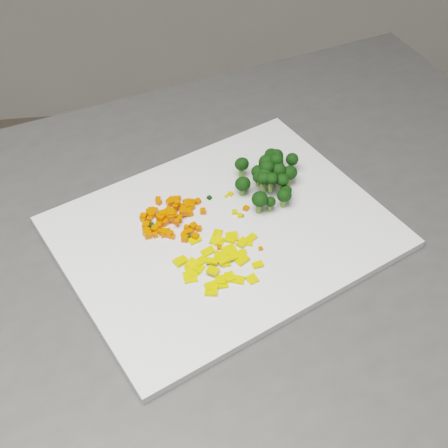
{
  "coord_description": "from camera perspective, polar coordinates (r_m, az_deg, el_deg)",
  "views": [
    {
      "loc": [
        -0.18,
        -0.19,
        1.52
      ],
      "look_at": [
        -0.11,
        0.39,
        0.92
      ],
      "focal_mm": 50.0,
      "sensor_mm": 36.0,
      "label": 1
    }
  ],
  "objects": [
    {
      "name": "carrot_cube_51",
      "position": [
        0.86,
        -4.83,
        1.11
      ],
      "size": [
        0.01,
        0.01,
        0.01
      ],
      "primitive_type": "cube",
      "rotation": [
        0.0,
        0.0,
        1.94
      ],
      "color": "#E64902",
      "rests_on": "carrot_pile"
    },
    {
      "name": "carrot_cube_30",
      "position": [
        0.85,
        -5.8,
        0.56
      ],
      "size": [
        0.01,
        0.01,
        0.01
      ],
      "primitive_type": "cube",
      "rotation": [
        0.0,
        0.0,
        2.48
      ],
      "color": "#E64902",
      "rests_on": "carrot_pile"
    },
    {
      "name": "carrot_cube_40",
      "position": [
        0.87,
        -7.38,
        0.65
      ],
      "size": [
        0.01,
        0.01,
        0.01
      ],
      "primitive_type": "cube",
      "rotation": [
        0.0,
        0.0,
        1.21
      ],
      "color": "#E64902",
      "rests_on": "carrot_pile"
    },
    {
      "name": "broccoli_floret_9",
      "position": [
        0.9,
        3.83,
        5.37
      ],
      "size": [
        0.03,
        0.03,
        0.03
      ],
      "primitive_type": null,
      "color": "black",
      "rests_on": "broccoli_pile"
    },
    {
      "name": "carrot_cube_37",
      "position": [
        0.87,
        -1.94,
        1.17
      ],
      "size": [
        0.01,
        0.01,
        0.01
      ],
      "primitive_type": "cube",
      "rotation": [
        0.0,
        0.0,
        1.59
      ],
      "color": "#E64902",
      "rests_on": "carrot_pile"
    },
    {
      "name": "pepper_chunk_0",
      "position": [
        0.81,
        -3.99,
        -3.41
      ],
      "size": [
        0.02,
        0.02,
        0.01
      ],
      "primitive_type": "cube",
      "rotation": [
        -0.05,
        0.1,
        0.54
      ],
      "color": "#DAB50B",
      "rests_on": "pepper_pile"
    },
    {
      "name": "carrot_cube_0",
      "position": [
        0.89,
        -4.16,
        2.36
      ],
      "size": [
        0.01,
        0.01,
        0.01
      ],
      "primitive_type": "cube",
      "rotation": [
        0.0,
        0.0,
        1.39
      ],
      "color": "#E64902",
      "rests_on": "carrot_pile"
    },
    {
      "name": "broccoli_floret_11",
      "position": [
        0.94,
        4.29,
        6.1
      ],
      "size": [
        0.03,
        0.03,
        0.02
      ],
      "primitive_type": null,
      "color": "black",
      "rests_on": "broccoli_pile"
    },
    {
      "name": "carrot_cube_69",
      "position": [
        0.84,
        -3.47,
        -0.84
      ],
      "size": [
        0.01,
        0.01,
        0.01
      ],
      "primitive_type": "cube",
      "rotation": [
        0.0,
        0.0,
        0.38
      ],
      "color": "#E64902",
      "rests_on": "carrot_pile"
    },
    {
      "name": "stray_bit_1",
      "position": [
        0.87,
        0.97,
        1.11
      ],
      "size": [
        0.01,
        0.01,
        0.0
      ],
      "primitive_type": "cube",
      "rotation": [
        0.0,
        0.0,
        3.11
      ],
      "color": "#DAB50B",
      "rests_on": "cutting_board"
    },
    {
      "name": "carrot_cube_72",
      "position": [
        0.87,
        -3.29,
        1.39
      ],
      "size": [
        0.01,
        0.01,
        0.01
      ],
      "primitive_type": "cube",
      "rotation": [
        0.0,
        0.0,
        2.51
      ],
      "color": "#E64902",
      "rests_on": "carrot_pile"
    },
    {
      "name": "carrot_cube_36",
      "position": [
        0.85,
        -4.62,
        0.96
      ],
      "size": [
        0.01,
        0.01,
        0.01
      ],
      "primitive_type": "cube",
      "rotation": [
        0.0,
        0.0,
        0.48
      ],
      "color": "#E64902",
      "rests_on": "carrot_pile"
    },
    {
      "name": "pepper_chunk_10",
      "position": [
        0.82,
        -1.47,
        -2.53
      ],
      "size": [
        0.02,
        0.02,
        0.01
      ],
      "primitive_type": "cube",
      "rotation": [
        0.13,
        -0.0,
        0.49
      ],
      "color": "#DAB50B",
      "rests_on": "pepper_pile"
    },
    {
      "name": "carrot_cube_26",
      "position": [
        0.87,
        -4.3,
        1.92
      ],
      "size": [
        0.01,
        0.01,
        0.01
      ],
      "primitive_type": "cube",
      "rotation": [
        0.0,
        0.0,
        0.16
      ],
      "color": "#E64902",
      "rests_on": "carrot_pile"
    },
    {
      "name": "counter_block",
      "position": [
        1.22,
        0.18,
        -15.74
      ],
      "size": [
        1.24,
        1.03,
        0.9
      ],
      "primitive_type": "cube",
      "rotation": [
        0.0,
        0.0,
        0.3
      ],
      "color": "#403F3D",
      "rests_on": "ground"
    },
    {
      "name": "carrot_cube_44",
      "position": [
        0.87,
        -3.34,
        1.05
      ],
      "size": [
        0.01,
        0.01,
        0.01
      ],
      "primitive_type": "cube",
      "rotation": [
        0.0,
        0.0,
        1.83
      ],
      "color": "#E64902",
      "rests_on": "carrot_pile"
    },
    {
      "name": "carrot_cube_13",
      "position": [
        0.84,
        -5.37,
        -0.95
      ],
      "size": [
        0.01,
        0.01,
        0.01
      ],
      "primitive_type": "cube",
      "rotation": [
        0.0,
        0.0,
        2.67
      ],
      "color": "#E64902",
      "rests_on": "carrot_pile"
    },
    {
      "name": "broccoli_floret_13",
      "position": [
        0.89,
        3.71,
        4.37
      ],
      "size": [
        0.03,
        0.03,
        0.02
      ],
      "primitive_type": null,
      "color": "black",
      "rests_on": "broccoli_pile"
    },
    {
      "name": "stray_bit_13",
      "position": [
        0.9,
        0.6,
        2.77
      ],
      "size": [
        0.01,
        0.01,
        0.0
      ],
      "primitive_type": "cube",
      "rotation": [
        0.0,
        0.0,
        2.35
      ],
      "color": "#DAB50B",
      "rests_on": "cutting_board"
    },
    {
      "name": "carrot_cube_35",
      "position": [
        0.86,
        -4.18,
        0.48
      ],
      "size": [
        0.01,
        0.01,
        0.01
      ],
      "primitive_type": "cube",
      "rotation": [
        0.0,
        0.0,
        1.55
      ],
      "color": "#E64902",
      "rests_on": "carrot_pile"
    },
    {
      "name": "carrot_cube_67",
      "position": [
        0.88,
        -4.83,
        2.14
      ],
      "size": [
        0.01,
        0.01,
        0.01
      ],
      "primitive_type": "cube",
      "rotation": [
        0.0,
        0.0,
        2.42
      ],
      "color": "#E64902",
      "rests_on": "carrot_pile"
    },
    {
      "name": "pepper_chunk_28",
      "position": [
        0.8,
        -3.0,
        -4.38
      ],
      "size": [
        0.02,
        0.02,
        0.0
      ],
      "primitive_type": "cube",
      "rotation": [
        0.06,
        0.02,
        1.91
      ],
      "color": "#DAB50B",
      "rests_on": "pepper_pile"
    },
    {
      "name": "broccoli_pile",
      "position": [
        0.89,
        4.2,
        4.51
      ],
      "size": [
        0.11,
        0.11,
        0.05
      ],
      "primitive_type": null,
      "color": "black",
      "rests_on": "cutting_board"
    },
    {
      "name": "carrot_cube_25",
      "position": [
        0.89,
        -6.05,
        2.25
      ],
      "size": [
        0.01,
        0.01,
        0.01
      ],
      "primitive_type": "cube",
      "rotation": [
        0.0,
        0.0,
        2.88
      ],
      "color": "#E64902",
      "rests_on": "carrot_pile"
    },
    {
      "name": "stray_bit_10",
      "position": [
        0.81,
        -1.4,
        -3.52
      ],
      "size": [
        0.01,
        0.01,
        0.0
      ],
      "primitive_type": "cube",
      "rotation": [
        0.0,
        0.0,
        0.94
      ],
      "color": "black",
      "rests_on": "cutting_board"
    },
    {
      "name": "pepper_chunk_25",
      "position": [
        0.84,
        0.73,
        -1.18
      ],
      "size": [
        0.02,
        0.02,
        0.01
      ],
      "primitive_type": "cube",
      "rotation": [
        -0.05,
        0.08,
        3.14
      ],
      "color": "#DAB50B",
      "rests_on": "pepper_pile"
    },
    {
      "name": "pepper_chunk_1",
      "position": [
        0.84,
        -0.6,
        -0.85
      ],
      "size": [
        0.02,
        0.02,
        0.0
      ],
      "primitive_type": "cube",
      "rotation": [
        -0.03,
        0.07,
        1.16
      ],
      "color": "#DAB50B",
      "rests_on": "pepper_pile"
    },
    {
      "name": "carrot_cube_45",
      "position": [
        0.87,
        -6.66,
        0.84
      ],
      "size": [
        0.01,
        0.01,
        0.01
      ],
      "primitive_type": "cube",
      "rotation": [
        0.0,
        0.0,
        0.44
      ],
      "color": "#E64902",
      "rests_on": "carrot_pile"
    },
    {
      "name": "broccoli_floret_17",
      "position": [
        0.88,
        5.62,
        2.73
      ],
      "size": [
        0.02,
        0.02,
        0.03
      ],
      "primitive_type": null,
      "color": "black",
      "rests_on": "broccoli_pile"
    },
    {
      "name": "carrot_cube_8",
      "position": [
        0.85,
        -7.09,
        -0.63
      ],
      "size": [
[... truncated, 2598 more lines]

